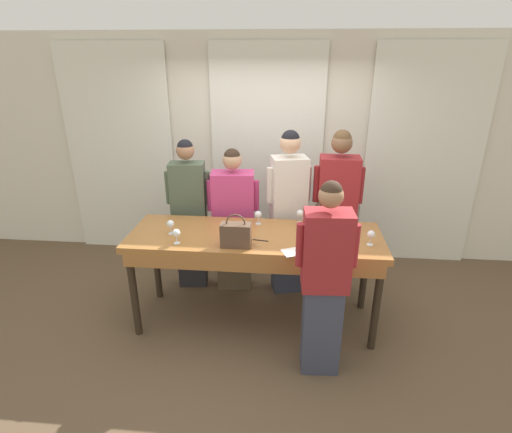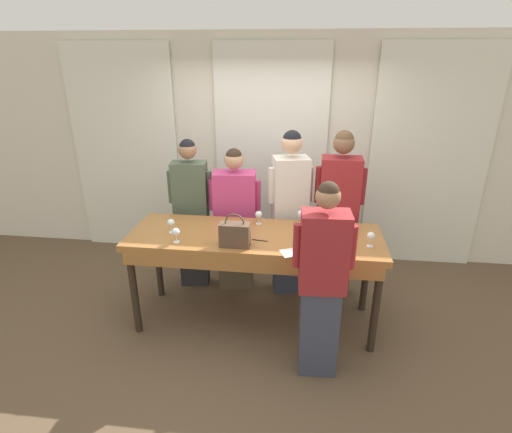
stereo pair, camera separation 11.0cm
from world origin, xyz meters
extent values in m
plane|color=brown|center=(0.00, 0.00, 0.00)|extent=(18.00, 18.00, 0.00)
cube|color=silver|center=(0.00, 1.60, 1.40)|extent=(12.00, 0.06, 2.80)
cube|color=white|center=(-1.91, 1.53, 1.34)|extent=(1.38, 0.03, 2.69)
cube|color=white|center=(0.00, 1.53, 1.34)|extent=(1.38, 0.03, 2.69)
cube|color=white|center=(1.91, 1.53, 1.34)|extent=(1.38, 0.03, 2.69)
cube|color=#9E6633|center=(0.00, 0.00, 0.93)|extent=(2.38, 0.80, 0.06)
cube|color=#9E6633|center=(0.00, -0.38, 0.84)|extent=(2.29, 0.03, 0.12)
cylinder|color=#2D2319|center=(-1.12, -0.32, 0.45)|extent=(0.07, 0.07, 0.90)
cylinder|color=#2D2319|center=(1.12, -0.32, 0.45)|extent=(0.07, 0.07, 0.90)
cylinder|color=#2D2319|center=(-1.12, 0.32, 0.45)|extent=(0.07, 0.07, 0.90)
cylinder|color=#2D2319|center=(1.12, 0.32, 0.45)|extent=(0.07, 0.07, 0.90)
cylinder|color=black|center=(0.61, 0.34, 1.06)|extent=(0.08, 0.08, 0.19)
cone|color=black|center=(0.61, 0.34, 1.18)|extent=(0.08, 0.08, 0.04)
cylinder|color=black|center=(0.61, 0.34, 1.24)|extent=(0.03, 0.03, 0.07)
cylinder|color=white|center=(0.61, 0.34, 1.05)|extent=(0.08, 0.08, 0.08)
cube|color=brown|center=(-0.15, -0.26, 1.07)|extent=(0.26, 0.12, 0.21)
torus|color=brown|center=(-0.15, -0.26, 1.19)|extent=(0.17, 0.01, 0.17)
cylinder|color=white|center=(0.62, -0.24, 0.97)|extent=(0.06, 0.06, 0.00)
cylinder|color=white|center=(0.62, -0.24, 1.00)|extent=(0.01, 0.01, 0.07)
sphere|color=white|center=(0.62, -0.24, 1.07)|extent=(0.07, 0.07, 0.07)
sphere|color=beige|center=(0.62, -0.24, 1.06)|extent=(0.05, 0.05, 0.05)
cylinder|color=white|center=(0.01, 0.25, 0.97)|extent=(0.06, 0.06, 0.00)
cylinder|color=white|center=(0.01, 0.25, 1.00)|extent=(0.01, 0.01, 0.07)
sphere|color=white|center=(0.01, 0.25, 1.07)|extent=(0.07, 0.07, 0.07)
cylinder|color=white|center=(0.45, -0.13, 0.97)|extent=(0.06, 0.06, 0.00)
cylinder|color=white|center=(0.45, -0.13, 1.00)|extent=(0.01, 0.01, 0.07)
sphere|color=white|center=(0.45, -0.13, 1.07)|extent=(0.07, 0.07, 0.07)
cylinder|color=white|center=(-0.68, -0.25, 0.97)|extent=(0.06, 0.06, 0.00)
cylinder|color=white|center=(-0.68, -0.25, 1.00)|extent=(0.01, 0.01, 0.07)
sphere|color=white|center=(-0.68, -0.25, 1.07)|extent=(0.07, 0.07, 0.07)
cylinder|color=white|center=(-0.79, -0.06, 0.97)|extent=(0.06, 0.06, 0.00)
cylinder|color=white|center=(-0.79, -0.06, 1.00)|extent=(0.01, 0.01, 0.07)
sphere|color=white|center=(-0.79, -0.06, 1.07)|extent=(0.07, 0.07, 0.07)
cylinder|color=white|center=(0.42, 0.32, 0.97)|extent=(0.06, 0.06, 0.00)
cylinder|color=white|center=(0.42, 0.32, 1.00)|extent=(0.01, 0.01, 0.07)
sphere|color=white|center=(0.42, 0.32, 1.07)|extent=(0.07, 0.07, 0.07)
cylinder|color=white|center=(1.04, -0.12, 0.97)|extent=(0.06, 0.06, 0.00)
cylinder|color=white|center=(1.04, -0.12, 1.00)|extent=(0.01, 0.01, 0.07)
sphere|color=white|center=(1.04, -0.12, 1.07)|extent=(0.07, 0.07, 0.07)
sphere|color=beige|center=(1.04, -0.12, 1.06)|extent=(0.05, 0.05, 0.05)
cube|color=white|center=(0.35, -0.34, 0.97)|extent=(0.20, 0.20, 0.00)
cylinder|color=black|center=(0.06, -0.13, 0.97)|extent=(0.14, 0.03, 0.01)
cube|color=#28282D|center=(-0.80, 0.63, 0.41)|extent=(0.34, 0.22, 0.82)
cube|color=#4C5B47|center=(-0.80, 0.63, 1.15)|extent=(0.40, 0.26, 0.65)
sphere|color=#9E7051|center=(-0.80, 0.63, 1.61)|extent=(0.19, 0.19, 0.19)
sphere|color=black|center=(-0.80, 0.63, 1.64)|extent=(0.17, 0.17, 0.17)
cylinder|color=#4C5B47|center=(-0.59, 0.65, 1.20)|extent=(0.08, 0.08, 0.36)
cylinder|color=#4C5B47|center=(-1.00, 0.61, 1.20)|extent=(0.08, 0.08, 0.36)
cube|color=brown|center=(-0.30, 0.63, 0.39)|extent=(0.40, 0.26, 0.77)
cube|color=#C63D7A|center=(-0.30, 0.63, 1.08)|extent=(0.48, 0.31, 0.61)
sphere|color=tan|center=(-0.30, 0.63, 1.52)|extent=(0.20, 0.20, 0.20)
sphere|color=#332319|center=(-0.30, 0.63, 1.55)|extent=(0.18, 0.18, 0.18)
cylinder|color=#C63D7A|center=(-0.06, 0.65, 1.12)|extent=(0.08, 0.08, 0.34)
cylinder|color=#C63D7A|center=(-0.55, 0.61, 1.12)|extent=(0.08, 0.08, 0.34)
cube|color=#383D51|center=(0.30, 0.63, 0.44)|extent=(0.35, 0.29, 0.87)
cube|color=silver|center=(0.30, 0.63, 1.22)|extent=(0.42, 0.35, 0.69)
sphere|color=#DBAD89|center=(0.30, 0.63, 1.71)|extent=(0.22, 0.22, 0.22)
sphere|color=black|center=(0.30, 0.63, 1.74)|extent=(0.19, 0.19, 0.19)
cylinder|color=silver|center=(0.49, 0.68, 1.27)|extent=(0.08, 0.08, 0.38)
cylinder|color=silver|center=(0.10, 0.58, 1.27)|extent=(0.08, 0.08, 0.38)
cube|color=#28282D|center=(0.81, 0.63, 0.44)|extent=(0.35, 0.23, 0.88)
cube|color=maroon|center=(0.81, 0.63, 1.23)|extent=(0.41, 0.27, 0.70)
sphere|color=brown|center=(0.81, 0.63, 1.72)|extent=(0.21, 0.21, 0.21)
sphere|color=brown|center=(0.81, 0.63, 1.76)|extent=(0.19, 0.19, 0.19)
cylinder|color=maroon|center=(1.04, 0.63, 1.28)|extent=(0.07, 0.07, 0.38)
cylinder|color=maroon|center=(0.59, 0.63, 1.28)|extent=(0.07, 0.07, 0.38)
cube|color=#383D51|center=(0.61, -0.62, 0.41)|extent=(0.32, 0.22, 0.82)
cube|color=maroon|center=(0.61, -0.62, 1.14)|extent=(0.38, 0.26, 0.65)
sphere|color=#9E7051|center=(0.61, -0.62, 1.59)|extent=(0.19, 0.19, 0.19)
sphere|color=#332319|center=(0.61, -0.62, 1.62)|extent=(0.16, 0.16, 0.16)
cylinder|color=maroon|center=(0.41, -0.63, 1.19)|extent=(0.07, 0.07, 0.36)
cylinder|color=maroon|center=(0.82, -0.61, 1.19)|extent=(0.07, 0.07, 0.36)
camera|label=1|loc=(0.33, -3.39, 2.55)|focal=28.00mm
camera|label=2|loc=(0.44, -3.38, 2.55)|focal=28.00mm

